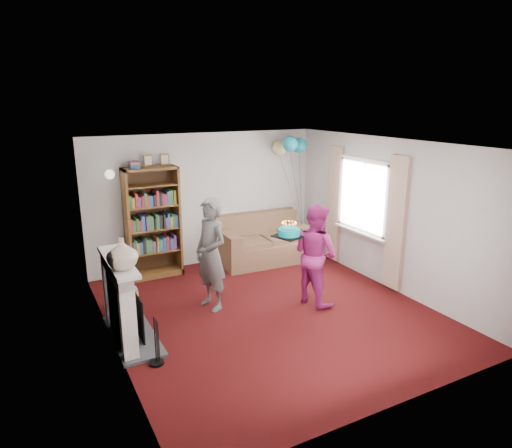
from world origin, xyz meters
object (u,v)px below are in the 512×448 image
sofa (262,243)px  birthday_cake (289,232)px  person_magenta (315,254)px  bookcase (152,223)px  person_striped (211,254)px

sofa → birthday_cake: birthday_cake is taller
person_magenta → bookcase: bearing=27.9°
sofa → birthday_cake: size_ratio=4.39×
person_striped → person_magenta: (1.50, -0.56, -0.07)m
bookcase → person_magenta: (1.91, -2.29, -0.18)m
bookcase → person_striped: size_ratio=1.27×
bookcase → person_magenta: bookcase is taller
bookcase → birthday_cake: size_ratio=5.49×
person_magenta → birthday_cake: size_ratio=3.96×
bookcase → person_striped: 1.79m
person_striped → person_magenta: 1.60m
person_striped → birthday_cake: person_striped is taller
person_striped → birthday_cake: bearing=53.7°
person_magenta → birthday_cake: person_magenta is taller
bookcase → birthday_cake: 2.65m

